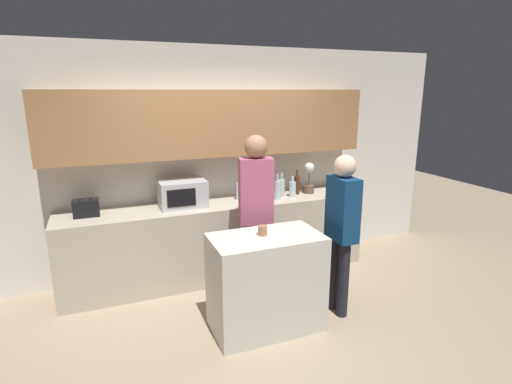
% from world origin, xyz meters
% --- Properties ---
extents(ground_plane, '(14.00, 14.00, 0.00)m').
position_xyz_m(ground_plane, '(0.00, 0.00, 0.00)').
color(ground_plane, gray).
extents(back_wall, '(6.40, 0.40, 2.70)m').
position_xyz_m(back_wall, '(0.00, 1.66, 1.54)').
color(back_wall, silver).
rests_on(back_wall, ground_plane).
extents(back_counter, '(3.60, 0.62, 0.91)m').
position_xyz_m(back_counter, '(0.00, 1.39, 0.45)').
color(back_counter, '#B7AD99').
rests_on(back_counter, ground_plane).
extents(kitchen_island, '(1.01, 0.58, 0.92)m').
position_xyz_m(kitchen_island, '(0.07, 0.16, 0.46)').
color(kitchen_island, beige).
rests_on(kitchen_island, ground_plane).
extents(microwave, '(0.52, 0.39, 0.30)m').
position_xyz_m(microwave, '(-0.42, 1.42, 1.06)').
color(microwave, '#B7BABC').
rests_on(microwave, back_counter).
extents(toaster, '(0.26, 0.16, 0.18)m').
position_xyz_m(toaster, '(-1.44, 1.43, 1.00)').
color(toaster, black).
rests_on(toaster, back_counter).
extents(potted_plant, '(0.14, 0.14, 0.39)m').
position_xyz_m(potted_plant, '(1.20, 1.43, 1.11)').
color(potted_plant, brown).
rests_on(potted_plant, back_counter).
extents(bottle_0, '(0.06, 0.06, 0.28)m').
position_xyz_m(bottle_0, '(0.26, 1.46, 1.02)').
color(bottle_0, silver).
rests_on(bottle_0, back_counter).
extents(bottle_1, '(0.08, 0.08, 0.24)m').
position_xyz_m(bottle_1, '(0.36, 1.32, 1.00)').
color(bottle_1, silver).
rests_on(bottle_1, back_counter).
extents(bottle_2, '(0.07, 0.07, 0.26)m').
position_xyz_m(bottle_2, '(0.49, 1.46, 1.01)').
color(bottle_2, silver).
rests_on(bottle_2, back_counter).
extents(bottle_3, '(0.06, 0.06, 0.26)m').
position_xyz_m(bottle_3, '(0.59, 1.41, 1.01)').
color(bottle_3, black).
rests_on(bottle_3, back_counter).
extents(bottle_4, '(0.07, 0.07, 0.31)m').
position_xyz_m(bottle_4, '(0.70, 1.30, 1.03)').
color(bottle_4, silver).
rests_on(bottle_4, back_counter).
extents(bottle_5, '(0.08, 0.08, 0.29)m').
position_xyz_m(bottle_5, '(0.81, 1.41, 1.02)').
color(bottle_5, silver).
rests_on(bottle_5, back_counter).
extents(bottle_6, '(0.09, 0.09, 0.26)m').
position_xyz_m(bottle_6, '(0.93, 1.34, 1.01)').
color(bottle_6, silver).
rests_on(bottle_6, back_counter).
extents(bottle_7, '(0.07, 0.07, 0.32)m').
position_xyz_m(bottle_7, '(1.04, 1.43, 1.03)').
color(bottle_7, '#472814').
rests_on(bottle_7, back_counter).
extents(cup_0, '(0.08, 0.08, 0.09)m').
position_xyz_m(cup_0, '(0.05, 0.20, 0.96)').
color(cup_0, '#A16A49').
rests_on(cup_0, kitchen_island).
extents(person_left, '(0.37, 0.26, 1.77)m').
position_xyz_m(person_left, '(0.19, 0.71, 1.06)').
color(person_left, black).
rests_on(person_left, ground_plane).
extents(person_center, '(0.21, 0.34, 1.61)m').
position_xyz_m(person_center, '(0.85, 0.14, 0.95)').
color(person_center, black).
rests_on(person_center, ground_plane).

